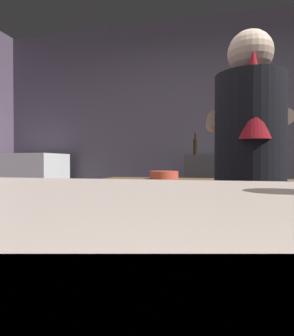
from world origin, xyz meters
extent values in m
cube|color=#4E4755|center=(0.00, 2.20, 1.35)|extent=(5.20, 0.10, 2.70)
cube|color=brown|center=(0.35, 0.72, 0.47)|extent=(2.10, 0.60, 0.94)
cube|color=#3C3A3D|center=(0.20, 1.92, 0.57)|extent=(0.86, 0.36, 1.13)
cube|color=white|center=(-2.00, 1.75, 0.58)|extent=(0.69, 0.55, 1.16)
cube|color=#262626|center=(-1.76, 1.46, 0.64)|extent=(0.03, 0.03, 0.42)
cube|color=yellow|center=(-2.11, 1.47, 0.72)|extent=(0.10, 0.01, 0.12)
cube|color=#313530|center=(0.29, 0.27, 0.46)|extent=(0.28, 0.20, 0.91)
cylinder|color=black|center=(0.29, 0.27, 1.20)|extent=(0.34, 0.34, 0.57)
sphere|color=#C5A58E|center=(0.29, 0.27, 1.59)|extent=(0.22, 0.22, 0.22)
cone|color=maroon|center=(0.30, 0.17, 1.38)|extent=(0.18, 0.18, 0.43)
cylinder|color=#C5A58E|center=(0.11, 0.42, 1.28)|extent=(0.10, 0.32, 0.08)
cylinder|color=#C5A58E|center=(0.45, 0.44, 1.28)|extent=(0.10, 0.32, 0.08)
cylinder|color=#CE4C3A|center=(-0.25, 0.83, 0.97)|extent=(0.20, 0.20, 0.06)
cube|color=silver|center=(0.57, 0.67, 0.94)|extent=(0.24, 0.11, 0.01)
cylinder|color=black|center=(-0.12, 1.84, 1.21)|extent=(0.05, 0.05, 0.16)
cylinder|color=black|center=(-0.12, 1.84, 1.33)|extent=(0.02, 0.02, 0.06)
cylinder|color=red|center=(-0.12, 1.84, 1.36)|extent=(0.03, 0.03, 0.01)
cylinder|color=#B52711|center=(0.27, 1.96, 1.22)|extent=(0.06, 0.06, 0.18)
cylinder|color=#B52711|center=(0.27, 1.96, 1.35)|extent=(0.03, 0.03, 0.07)
cylinder|color=white|center=(0.27, 1.96, 1.39)|extent=(0.03, 0.03, 0.01)
camera|label=1|loc=(0.17, -1.30, 1.06)|focal=32.24mm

